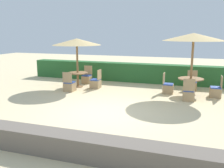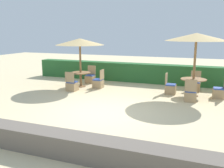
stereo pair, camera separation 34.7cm
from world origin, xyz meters
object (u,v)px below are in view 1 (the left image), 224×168
at_px(parasol_back_left, 77,42).
at_px(patio_chair_back_left_north, 87,78).
at_px(patio_chair_back_right_west, 168,88).
at_px(parasol_back_right, 194,37).
at_px(round_table_back_right, 191,82).
at_px(patio_chair_back_right_south, 189,94).
at_px(round_table_back_left, 78,76).
at_px(patio_chair_back_right_east, 216,91).
at_px(patio_chair_back_right_north, 192,85).
at_px(patio_chair_back_left_east, 96,83).
at_px(patio_chair_back_left_south, 69,86).

bearing_deg(parasol_back_left, patio_chair_back_left_north, 87.21).
bearing_deg(patio_chair_back_right_west, parasol_back_left, -89.12).
height_order(patio_chair_back_left_north, parasol_back_right, parasol_back_right).
distance_m(round_table_back_right, patio_chair_back_right_south, 1.01).
bearing_deg(parasol_back_left, patio_chair_back_right_west, 0.88).
relative_size(round_table_back_left, patio_chair_back_right_west, 1.09).
height_order(round_table_back_left, patio_chair_back_right_west, patio_chair_back_right_west).
bearing_deg(patio_chair_back_right_south, patio_chair_back_right_east, 40.82).
bearing_deg(patio_chair_back_right_north, patio_chair_back_right_west, 44.31).
bearing_deg(patio_chair_back_left_east, round_table_back_left, 90.98).
height_order(patio_chair_back_left_north, patio_chair_back_right_south, same).
distance_m(patio_chair_back_left_east, patio_chair_back_right_south, 4.54).
bearing_deg(patio_chair_back_left_north, patio_chair_back_right_south, 160.07).
bearing_deg(patio_chair_back_right_south, patio_chair_back_right_west, 133.13).
bearing_deg(patio_chair_back_right_east, round_table_back_right, 89.08).
bearing_deg(parasol_back_left, patio_chair_back_right_south, -9.79).
distance_m(patio_chair_back_left_south, patio_chair_back_right_east, 6.53).
xyz_separation_m(patio_chair_back_right_west, patio_chair_back_right_east, (2.02, -0.07, 0.00)).
xyz_separation_m(round_table_back_right, patio_chair_back_right_east, (1.05, -0.02, -0.34)).
xyz_separation_m(parasol_back_right, round_table_back_right, (-0.00, -0.00, -1.93)).
xyz_separation_m(patio_chair_back_right_south, patio_chair_back_right_east, (1.08, 0.94, 0.00)).
relative_size(round_table_back_left, patio_chair_back_left_south, 1.09).
xyz_separation_m(round_table_back_right, patio_chair_back_right_south, (-0.04, -0.95, -0.34)).
distance_m(parasol_back_right, patio_chair_back_right_west, 2.46).
distance_m(parasol_back_left, parasol_back_right, 5.46).
xyz_separation_m(parasol_back_left, parasol_back_right, (5.45, 0.02, 0.27)).
relative_size(parasol_back_left, round_table_back_left, 2.40).
distance_m(patio_chair_back_right_north, patio_chair_back_right_east, 1.46).
xyz_separation_m(patio_chair_back_left_south, parasol_back_right, (5.40, 1.01, 2.26)).
bearing_deg(patio_chair_back_right_west, patio_chair_back_left_north, -102.02).
height_order(parasol_back_left, patio_chair_back_right_west, parasol_back_left).
relative_size(parasol_back_right, patio_chair_back_right_east, 2.90).
relative_size(patio_chair_back_left_south, parasol_back_right, 0.34).
height_order(parasol_back_left, round_table_back_right, parasol_back_left).
relative_size(parasol_back_right, patio_chair_back_right_south, 2.90).
height_order(patio_chair_back_right_north, patio_chair_back_right_west, same).
distance_m(patio_chair_back_left_south, round_table_back_right, 5.51).
bearing_deg(round_table_back_left, patio_chair_back_right_south, -9.79).
bearing_deg(parasol_back_left, patio_chair_back_right_east, 0.02).
xyz_separation_m(patio_chair_back_left_east, round_table_back_right, (4.48, 0.00, 0.34)).
bearing_deg(patio_chair_back_right_west, patio_chair_back_left_east, -89.15).
bearing_deg(patio_chair_back_left_north, patio_chair_back_left_east, 132.86).
relative_size(patio_chair_back_right_south, patio_chair_back_right_north, 1.00).
bearing_deg(patio_chair_back_right_south, patio_chair_back_left_east, 167.92).
height_order(round_table_back_right, patio_chair_back_right_south, patio_chair_back_right_south).
xyz_separation_m(parasol_back_left, patio_chair_back_right_south, (5.41, -0.93, -1.99)).
bearing_deg(round_table_back_left, patio_chair_back_right_north, 11.00).
height_order(parasol_back_right, patio_chair_back_right_south, parasol_back_right).
bearing_deg(patio_chair_back_left_east, patio_chair_back_left_north, 42.86).
height_order(patio_chair_back_left_south, patio_chair_back_left_north, same).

